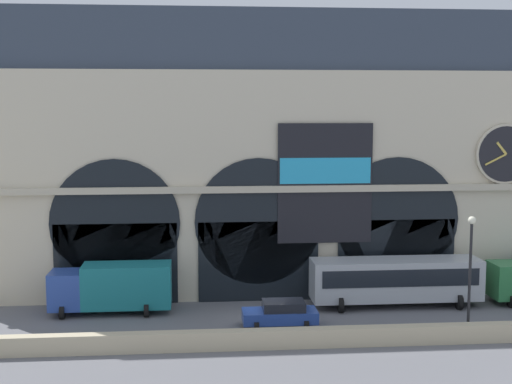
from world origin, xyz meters
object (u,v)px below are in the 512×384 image
Objects in this scene: street_lamp_quayside at (470,261)px; box_truck_midwest at (113,287)px; bus_mideast at (396,279)px; car_center at (281,313)px.

box_truck_midwest is at bearing 162.30° from street_lamp_quayside.
bus_mideast is (18.13, -0.03, 0.08)m from box_truck_midwest.
box_truck_midwest is at bearing 179.91° from bus_mideast.
street_lamp_quayside is (2.29, -6.49, 2.63)m from bus_mideast.
box_truck_midwest reaches higher than bus_mideast.
bus_mideast is 1.59× the size of street_lamp_quayside.
bus_mideast is at bearing -0.09° from box_truck_midwest.
box_truck_midwest is 18.13m from bus_mideast.
car_center is at bearing -19.83° from box_truck_midwest.
car_center is (10.17, -3.67, -0.90)m from box_truck_midwest.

